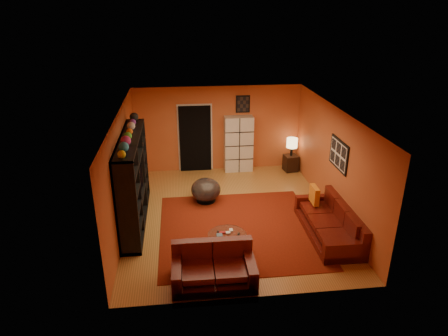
{
  "coord_description": "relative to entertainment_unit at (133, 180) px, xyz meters",
  "views": [
    {
      "loc": [
        -1.16,
        -8.57,
        4.85
      ],
      "look_at": [
        -0.15,
        0.1,
        1.22
      ],
      "focal_mm": 32.0,
      "sensor_mm": 36.0,
      "label": 1
    }
  ],
  "objects": [
    {
      "name": "sofa",
      "position": [
        4.41,
        -1.15,
        -0.77
      ],
      "size": [
        0.95,
        2.27,
        0.85
      ],
      "rotation": [
        0.0,
        0.0,
        -0.01
      ],
      "color": "#480D09",
      "rests_on": "rug"
    },
    {
      "name": "doorway",
      "position": [
        1.57,
        2.96,
        -0.03
      ],
      "size": [
        0.95,
        0.1,
        2.04
      ],
      "primitive_type": "cube",
      "color": "black",
      "rests_on": "floor"
    },
    {
      "name": "tv",
      "position": [
        0.05,
        -0.02,
        -0.05
      ],
      "size": [
        0.98,
        0.13,
        0.57
      ],
      "primitive_type": "imported",
      "rotation": [
        0.0,
        0.0,
        1.57
      ],
      "color": "black",
      "rests_on": "entertainment_unit"
    },
    {
      "name": "floor",
      "position": [
        2.27,
        0.0,
        -1.05
      ],
      "size": [
        6.0,
        6.0,
        0.0
      ],
      "primitive_type": "plane",
      "color": "olive",
      "rests_on": "ground"
    },
    {
      "name": "coffee_table",
      "position": [
        2.0,
        -1.55,
        -0.68
      ],
      "size": [
        0.81,
        0.81,
        0.4
      ],
      "rotation": [
        0.0,
        0.0,
        0.37
      ],
      "color": "silver",
      "rests_on": "floor"
    },
    {
      "name": "wall_right",
      "position": [
        4.78,
        0.0,
        0.25
      ],
      "size": [
        0.0,
        6.0,
        6.0
      ],
      "primitive_type": "plane",
      "rotation": [
        1.57,
        0.0,
        -1.57
      ],
      "color": "#BE5529",
      "rests_on": "floor"
    },
    {
      "name": "wall_art_right",
      "position": [
        4.75,
        -0.3,
        0.55
      ],
      "size": [
        0.03,
        1.0,
        0.7
      ],
      "primitive_type": "cube",
      "color": "black",
      "rests_on": "wall_right"
    },
    {
      "name": "side_table",
      "position": [
        4.49,
        2.57,
        -0.8
      ],
      "size": [
        0.45,
        0.45,
        0.5
      ],
      "primitive_type": "cube",
      "rotation": [
        0.0,
        0.0,
        0.12
      ],
      "color": "black",
      "rests_on": "floor"
    },
    {
      "name": "bowl_chair",
      "position": [
        1.73,
        0.79,
        -0.71
      ],
      "size": [
        0.78,
        0.78,
        0.63
      ],
      "color": "black",
      "rests_on": "floor"
    },
    {
      "name": "wall_art_back",
      "position": [
        3.02,
        2.98,
        1.0
      ],
      "size": [
        0.42,
        0.03,
        0.52
      ],
      "primitive_type": "cube",
      "color": "black",
      "rests_on": "wall_back"
    },
    {
      "name": "storage_cabinet",
      "position": [
        2.88,
        2.8,
        -0.19
      ],
      "size": [
        0.86,
        0.39,
        1.72
      ],
      "primitive_type": "cube",
      "rotation": [
        0.0,
        0.0,
        0.01
      ],
      "color": "silver",
      "rests_on": "floor"
    },
    {
      "name": "entertainment_unit",
      "position": [
        0.0,
        0.0,
        0.0
      ],
      "size": [
        0.45,
        3.0,
        2.1
      ],
      "primitive_type": "cube",
      "color": "black",
      "rests_on": "floor"
    },
    {
      "name": "rug",
      "position": [
        2.38,
        -0.7,
        -1.04
      ],
      "size": [
        3.6,
        3.6,
        0.01
      ],
      "primitive_type": "cube",
      "color": "#5B150A",
      "rests_on": "floor"
    },
    {
      "name": "ceiling",
      "position": [
        2.27,
        0.0,
        1.55
      ],
      "size": [
        6.0,
        6.0,
        0.0
      ],
      "primitive_type": "plane",
      "rotation": [
        3.14,
        0.0,
        0.0
      ],
      "color": "white",
      "rests_on": "wall_back"
    },
    {
      "name": "loveseat",
      "position": [
        1.63,
        -2.42,
        -0.77
      ],
      "size": [
        1.55,
        0.94,
        0.85
      ],
      "rotation": [
        0.0,
        0.0,
        1.56
      ],
      "color": "#480D09",
      "rests_on": "rug"
    },
    {
      "name": "throw_pillow",
      "position": [
        4.22,
        -0.4,
        -0.42
      ],
      "size": [
        0.12,
        0.42,
        0.42
      ],
      "primitive_type": "cube",
      "color": "orange",
      "rests_on": "sofa"
    },
    {
      "name": "wall_left",
      "position": [
        -0.23,
        0.0,
        0.25
      ],
      "size": [
        0.0,
        6.0,
        6.0
      ],
      "primitive_type": "plane",
      "rotation": [
        1.57,
        0.0,
        1.57
      ],
      "color": "#BE5529",
      "rests_on": "floor"
    },
    {
      "name": "wall_front",
      "position": [
        2.27,
        -3.0,
        0.25
      ],
      "size": [
        6.0,
        0.0,
        6.0
      ],
      "primitive_type": "plane",
      "rotation": [
        -1.57,
        0.0,
        0.0
      ],
      "color": "#BE5529",
      "rests_on": "floor"
    },
    {
      "name": "table_lamp",
      "position": [
        4.49,
        2.57,
        -0.16
      ],
      "size": [
        0.33,
        0.33,
        0.55
      ],
      "color": "black",
      "rests_on": "side_table"
    },
    {
      "name": "wall_back",
      "position": [
        2.27,
        3.0,
        0.25
      ],
      "size": [
        6.0,
        0.0,
        6.0
      ],
      "primitive_type": "plane",
      "rotation": [
        1.57,
        0.0,
        0.0
      ],
      "color": "#BE5529",
      "rests_on": "floor"
    }
  ]
}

